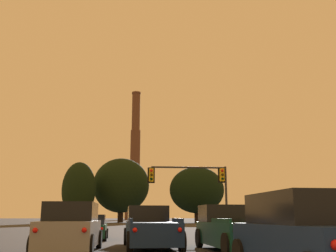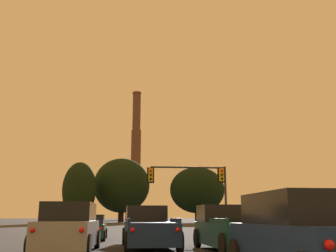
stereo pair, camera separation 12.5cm
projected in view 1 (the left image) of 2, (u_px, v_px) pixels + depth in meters
suv_left_lane_second at (71, 228)px, 15.08m from camera, size 2.11×4.91×1.86m
hatchback_left_lane_front at (91, 228)px, 22.98m from camera, size 2.01×4.15×1.44m
pickup_truck_right_lane_second at (233, 230)px, 15.75m from camera, size 2.38×5.57×1.82m
suv_right_lane_third at (308, 237)px, 8.58m from camera, size 2.29×4.97×1.86m
pickup_truck_center_lane_second at (150, 229)px, 17.12m from camera, size 2.38×5.57×1.82m
traffic_light_overhead_right at (199, 181)px, 31.39m from camera, size 6.49×0.50×5.28m
smokestack at (135, 168)px, 173.62m from camera, size 8.10×8.10×57.30m
treeline_center_left at (121, 185)px, 91.80m from camera, size 13.06×11.75×14.75m
treeline_right_mid at (79, 190)px, 83.76m from camera, size 7.15×6.44×12.81m
treeline_center_right at (197, 190)px, 86.58m from camera, size 12.03×10.83×12.13m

